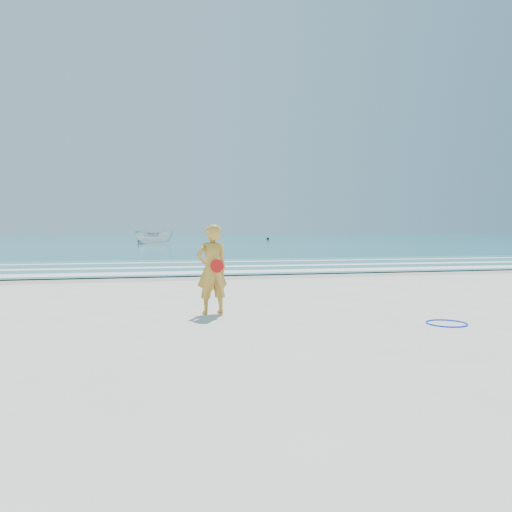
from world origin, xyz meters
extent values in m
plane|color=silver|center=(0.00, 0.00, 0.00)|extent=(400.00, 400.00, 0.00)
cube|color=#B2A893|center=(0.00, 9.00, 0.00)|extent=(400.00, 2.40, 0.00)
cube|color=#19727F|center=(0.00, 105.00, 0.02)|extent=(400.00, 190.00, 0.04)
cube|color=#59B7AD|center=(0.00, 14.00, 0.04)|extent=(400.00, 10.00, 0.01)
cube|color=white|center=(0.00, 10.30, 0.05)|extent=(400.00, 1.40, 0.01)
cube|color=white|center=(0.00, 13.20, 0.05)|extent=(400.00, 0.90, 0.01)
cube|color=white|center=(0.00, 16.50, 0.05)|extent=(400.00, 0.60, 0.01)
torus|color=#0E32FF|center=(2.48, -0.96, 0.01)|extent=(0.96, 0.96, 0.03)
imported|color=silver|center=(-1.51, 50.44, 0.91)|extent=(4.64, 2.12, 1.74)
sphere|color=black|center=(17.02, 69.84, 0.26)|extent=(0.44, 0.44, 0.44)
imported|color=gold|center=(-1.49, 1.08, 0.90)|extent=(0.74, 0.57, 1.80)
cylinder|color=red|center=(-1.41, 0.90, 0.98)|extent=(0.27, 0.08, 0.27)
camera|label=1|loc=(-2.84, -8.87, 1.69)|focal=35.00mm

